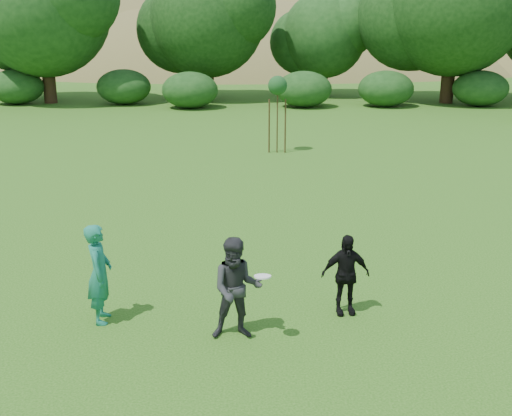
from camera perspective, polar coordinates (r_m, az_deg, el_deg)
The scene contains 8 objects.
ground at distance 11.17m, azimuth -0.68°, elevation -9.95°, with size 120.00×120.00×0.00m, color #19470C.
player_teal at distance 11.12m, azimuth -13.75°, elevation -5.68°, with size 0.63×0.41×1.73m, color #186E56.
player_grey at distance 10.29m, azimuth -1.72°, elevation -7.18°, with size 0.83×0.64×1.70m, color #292A2C.
player_black at distance 11.23m, azimuth 7.94°, elevation -5.88°, with size 0.85×0.35×1.45m, color black.
frisbee at distance 9.96m, azimuth 0.59°, elevation -6.10°, with size 0.27×0.27×0.06m.
sapling at distance 23.85m, azimuth 1.93°, elevation 10.65°, with size 0.70×0.70×2.85m.
hillside at distance 80.23m, azimuth 1.63°, elevation 4.76°, with size 150.00×72.00×52.00m.
tree_row at distance 38.71m, azimuth 6.71°, elevation 16.63°, with size 53.92×10.38×9.62m.
Camera 1 is at (0.56, -9.94, 5.07)m, focal length 45.00 mm.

